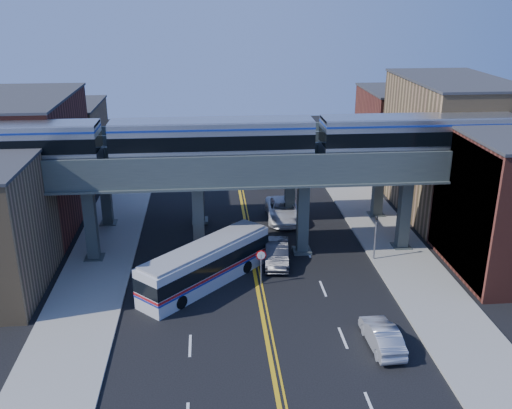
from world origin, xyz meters
TOP-DOWN VIEW (x-y plane):
  - ground at (0.00, 0.00)m, footprint 120.00×120.00m
  - sidewalk_west at (-11.50, 10.00)m, footprint 5.00×70.00m
  - sidewalk_east at (11.50, 10.00)m, footprint 5.00×70.00m
  - building_west_b at (-18.50, 16.00)m, footprint 8.00×14.00m
  - building_west_c at (-18.50, 29.00)m, footprint 8.00×10.00m
  - building_east_b at (18.50, 16.00)m, footprint 8.00×14.00m
  - building_east_c at (18.50, 29.00)m, footprint 8.00×10.00m
  - mural_panel at (14.55, 4.00)m, footprint 0.10×9.50m
  - elevated_viaduct_near at (0.00, 8.00)m, footprint 52.00×3.60m
  - elevated_viaduct_far at (0.00, 15.00)m, footprint 52.00×3.60m
  - transit_train at (-2.77, 8.00)m, footprint 45.10×2.82m
  - stop_sign at (0.30, 3.00)m, footprint 0.76×0.09m
  - traffic_signal at (9.20, 6.00)m, footprint 0.15×0.18m
  - transit_bus at (-3.50, 3.49)m, footprint 9.38×9.47m
  - car_lane_a at (1.80, 6.27)m, footprint 2.45×4.90m
  - car_lane_b at (1.80, 6.26)m, footprint 2.22×5.07m
  - car_lane_c at (3.43, 14.94)m, footprint 3.05×6.33m
  - car_lane_d at (2.80, 26.12)m, footprint 2.64×5.72m
  - car_parked_curb at (6.50, -5.03)m, footprint 1.68×4.40m

SIDE VIEW (x-z plane):
  - ground at x=0.00m, z-range 0.00..0.00m
  - sidewalk_west at x=-11.50m, z-range 0.00..0.16m
  - sidewalk_east at x=11.50m, z-range 0.00..0.16m
  - car_parked_curb at x=6.50m, z-range 0.00..1.43m
  - car_lane_a at x=1.80m, z-range 0.00..1.60m
  - car_lane_b at x=1.80m, z-range 0.00..1.62m
  - car_lane_d at x=2.80m, z-range 0.00..1.62m
  - car_lane_c at x=3.43m, z-range 0.00..1.74m
  - transit_bus at x=-3.50m, z-range 0.04..2.85m
  - stop_sign at x=0.30m, z-range 0.44..3.07m
  - traffic_signal at x=9.20m, z-range 0.25..4.35m
  - building_west_c at x=-18.50m, z-range 0.00..8.00m
  - building_east_c at x=18.50m, z-range 0.00..9.00m
  - mural_panel at x=14.55m, z-range 0.00..9.50m
  - building_west_b at x=-18.50m, z-range 0.00..11.00m
  - building_east_b at x=18.50m, z-range 0.00..12.00m
  - elevated_viaduct_near at x=0.00m, z-range 2.77..10.17m
  - elevated_viaduct_far at x=0.00m, z-range 2.77..10.17m
  - transit_train at x=-2.77m, z-range 7.54..10.83m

